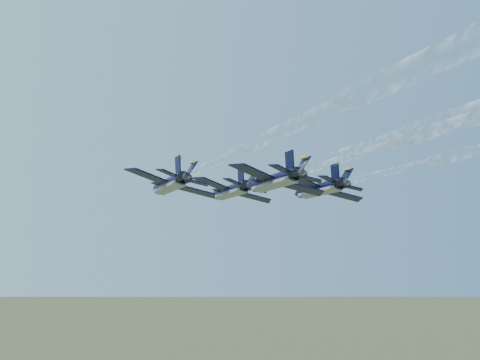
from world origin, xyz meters
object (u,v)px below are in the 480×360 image
jet_left (170,184)px  jet_slot (274,181)px  jet_lead (230,191)px  jet_right (319,189)px

jet_left → jet_slot: (9.96, -11.56, 0.00)m
jet_slot → jet_lead: bearing=87.8°
jet_lead → jet_right: 14.29m
jet_lead → jet_left: 15.58m
jet_right → jet_slot: same height
jet_lead → jet_left: (-13.61, -7.58, 0.00)m
jet_lead → jet_right: same height
jet_lead → jet_slot: 19.48m
jet_left → jet_right: size_ratio=1.00×
jet_left → jet_lead: bearing=37.7°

